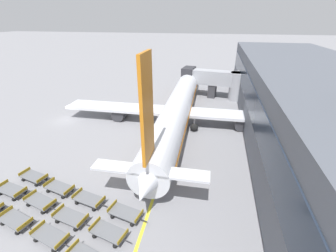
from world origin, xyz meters
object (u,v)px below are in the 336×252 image
baggage_dolly_row_mid_b_col_d (126,213)px  baggage_dolly_row_mid_a_col_b (40,202)px  baggage_dolly_row_mid_a_col_d (109,232)px  baggage_dolly_row_near_col_c (50,236)px  airplane (179,105)px  baggage_dolly_row_near_col_b (16,220)px  baggage_dolly_row_mid_b_col_a (34,177)px  baggage_dolly_row_mid_a_col_a (12,190)px  baggage_dolly_row_mid_a_col_c (71,218)px  baggage_dolly_row_mid_b_col_b (60,188)px  baggage_dolly_row_mid_b_col_c (89,199)px

baggage_dolly_row_mid_b_col_d → baggage_dolly_row_mid_a_col_b: bearing=-177.1°
baggage_dolly_row_mid_a_col_b → baggage_dolly_row_mid_a_col_d: (7.85, -1.74, 0.00)m
baggage_dolly_row_mid_a_col_d → baggage_dolly_row_near_col_c: bearing=-163.1°
airplane → baggage_dolly_row_mid_b_col_d: bearing=-92.7°
baggage_dolly_row_near_col_b → baggage_dolly_row_mid_b_col_a: size_ratio=1.00×
baggage_dolly_row_mid_a_col_a → baggage_dolly_row_mid_a_col_d: 12.08m
baggage_dolly_row_mid_a_col_a → baggage_dolly_row_mid_b_col_d: (12.38, -0.32, 0.00)m
baggage_dolly_row_mid_a_col_b → baggage_dolly_row_mid_a_col_c: bearing=-15.0°
airplane → baggage_dolly_row_mid_b_col_b: bearing=-113.7°
baggage_dolly_row_mid_a_col_b → baggage_dolly_row_mid_a_col_c: size_ratio=1.00×
baggage_dolly_row_near_col_b → baggage_dolly_row_mid_b_col_a: 6.08m
baggage_dolly_row_near_col_b → baggage_dolly_row_near_col_c: same height
airplane → baggage_dolly_row_mid_b_col_b: size_ratio=12.45×
baggage_dolly_row_mid_b_col_a → baggage_dolly_row_mid_b_col_d: size_ratio=1.00×
baggage_dolly_row_mid_b_col_d → baggage_dolly_row_mid_a_col_c: bearing=-161.7°
baggage_dolly_row_mid_a_col_b → baggage_dolly_row_mid_b_col_d: bearing=2.9°
baggage_dolly_row_near_col_b → baggage_dolly_row_mid_a_col_c: 4.64m
baggage_dolly_row_mid_a_col_a → baggage_dolly_row_mid_b_col_d: same height
baggage_dolly_row_mid_b_col_a → baggage_dolly_row_mid_b_col_c: same height
baggage_dolly_row_near_col_b → baggage_dolly_row_mid_a_col_b: (0.53, 2.33, 0.00)m
baggage_dolly_row_mid_b_col_a → baggage_dolly_row_mid_a_col_c: bearing=-29.5°
baggage_dolly_row_mid_a_col_c → baggage_dolly_row_mid_b_col_b: (-3.37, 3.13, 0.00)m
baggage_dolly_row_mid_a_col_c → baggage_dolly_row_mid_a_col_b: bearing=165.0°
baggage_dolly_row_mid_b_col_b → baggage_dolly_row_mid_b_col_c: 3.88m
baggage_dolly_row_mid_a_col_b → baggage_dolly_row_mid_b_col_a: (-3.34, 3.06, 0.00)m
baggage_dolly_row_near_col_b → baggage_dolly_row_mid_a_col_a: same height
baggage_dolly_row_mid_a_col_a → baggage_dolly_row_mid_a_col_b: 4.04m
baggage_dolly_row_mid_a_col_a → baggage_dolly_row_mid_b_col_b: 4.71m
baggage_dolly_row_mid_b_col_a → baggage_dolly_row_mid_b_col_b: 4.01m
baggage_dolly_row_mid_b_col_d → airplane: bearing=87.3°
baggage_dolly_row_near_col_c → baggage_dolly_row_mid_b_col_c: size_ratio=1.00×
baggage_dolly_row_mid_a_col_d → baggage_dolly_row_mid_b_col_d: 2.24m
baggage_dolly_row_mid_b_col_d → baggage_dolly_row_mid_b_col_b: bearing=168.2°
airplane → baggage_dolly_row_near_col_b: 26.70m
baggage_dolly_row_mid_b_col_c → baggage_dolly_row_near_col_b: bearing=-143.7°
baggage_dolly_row_mid_a_col_c → baggage_dolly_row_mid_b_col_b: size_ratio=1.00×
baggage_dolly_row_mid_a_col_d → baggage_dolly_row_mid_b_col_c: 4.61m
baggage_dolly_row_mid_a_col_b → baggage_dolly_row_mid_b_col_c: bearing=16.2°
baggage_dolly_row_mid_a_col_a → baggage_dolly_row_mid_a_col_d: size_ratio=1.00×
baggage_dolly_row_mid_b_col_d → baggage_dolly_row_near_col_b: bearing=-162.9°
baggage_dolly_row_near_col_c → baggage_dolly_row_mid_b_col_b: (-2.90, 5.15, 0.00)m
baggage_dolly_row_near_col_c → baggage_dolly_row_mid_b_col_b: same height
baggage_dolly_row_mid_a_col_d → baggage_dolly_row_mid_a_col_a: bearing=168.1°
baggage_dolly_row_mid_b_col_d → baggage_dolly_row_near_col_c: bearing=-144.8°
baggage_dolly_row_near_col_c → baggage_dolly_row_mid_b_col_b: bearing=119.4°
baggage_dolly_row_near_col_b → baggage_dolly_row_mid_b_col_c: (4.88, 3.59, 0.00)m
baggage_dolly_row_mid_a_col_a → baggage_dolly_row_mid_a_col_b: same height
baggage_dolly_row_mid_a_col_d → baggage_dolly_row_mid_b_col_a: same height
baggage_dolly_row_near_col_c → baggage_dolly_row_mid_b_col_c: (0.90, 4.34, 0.00)m
baggage_dolly_row_mid_a_col_a → airplane: bearing=58.1°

